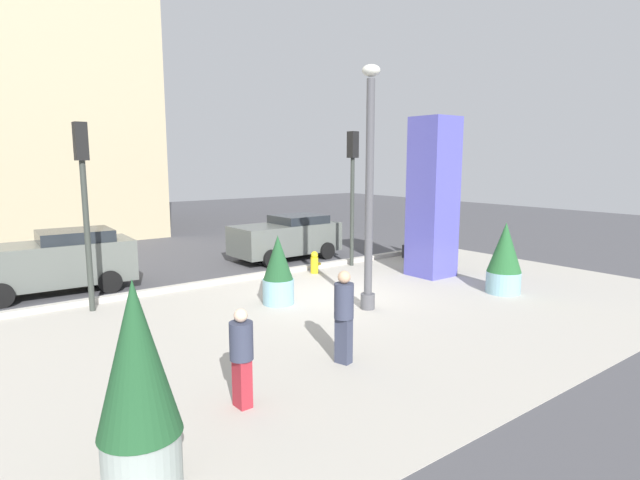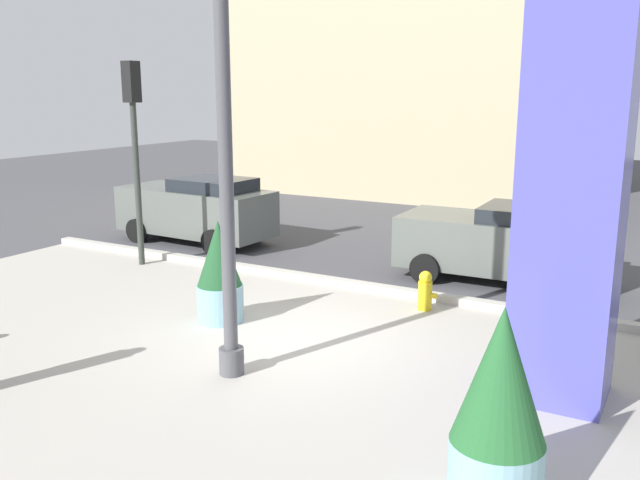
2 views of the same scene
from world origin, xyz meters
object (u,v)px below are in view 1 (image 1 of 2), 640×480
(traffic_light_far_side, at_px, (84,186))
(pedestrian_crossing, at_px, (242,354))
(potted_plant_by_pillar, at_px, (423,234))
(traffic_light_corner, at_px, (352,176))
(lamp_post, at_px, (369,194))
(potted_plant_near_right, at_px, (505,258))
(potted_plant_mid_plaza, at_px, (138,385))
(art_pillar_blue, at_px, (433,198))
(car_passing_lane, at_px, (287,237))
(car_curb_west, at_px, (54,262))
(fire_hydrant, at_px, (315,263))
(potted_plant_near_left, at_px, (278,271))
(pedestrian_by_curb, at_px, (344,312))

(traffic_light_far_side, distance_m, pedestrian_crossing, 7.12)
(potted_plant_by_pillar, height_order, traffic_light_corner, traffic_light_corner)
(lamp_post, relative_size, traffic_light_far_side, 1.29)
(potted_plant_near_right, height_order, traffic_light_far_side, traffic_light_far_side)
(potted_plant_mid_plaza, xyz_separation_m, traffic_light_far_side, (1.34, 7.79, 1.85))
(art_pillar_blue, height_order, car_passing_lane, art_pillar_blue)
(potted_plant_near_right, bearing_deg, traffic_light_corner, 99.49)
(traffic_light_far_side, xyz_separation_m, car_curb_west, (-0.35, 2.49, -2.20))
(fire_hydrant, distance_m, car_curb_west, 7.74)
(art_pillar_blue, relative_size, potted_plant_near_right, 2.51)
(potted_plant_near_right, relative_size, traffic_light_corner, 0.43)
(lamp_post, height_order, potted_plant_near_left, lamp_post)
(car_passing_lane, bearing_deg, lamp_post, -106.98)
(potted_plant_by_pillar, xyz_separation_m, potted_plant_near_right, (-2.14, -4.86, 0.07))
(art_pillar_blue, xyz_separation_m, traffic_light_corner, (-1.03, 2.75, 0.64))
(potted_plant_mid_plaza, bearing_deg, pedestrian_crossing, 29.39)
(traffic_light_corner, distance_m, pedestrian_by_curb, 9.16)
(lamp_post, relative_size, pedestrian_by_curb, 3.40)
(car_passing_lane, bearing_deg, potted_plant_by_pillar, -36.08)
(potted_plant_near_left, bearing_deg, traffic_light_far_side, 150.42)
(art_pillar_blue, bearing_deg, fire_hydrant, 138.23)
(traffic_light_corner, relative_size, car_curb_west, 1.08)
(traffic_light_far_side, distance_m, car_passing_lane, 8.42)
(fire_hydrant, xyz_separation_m, traffic_light_far_side, (-6.98, -0.05, 2.74))
(traffic_light_far_side, distance_m, traffic_light_corner, 8.79)
(potted_plant_mid_plaza, xyz_separation_m, car_curb_west, (0.99, 10.28, -0.35))
(potted_plant_mid_plaza, height_order, pedestrian_by_curb, potted_plant_mid_plaza)
(traffic_light_far_side, height_order, car_curb_west, traffic_light_far_side)
(potted_plant_by_pillar, relative_size, traffic_light_far_side, 0.46)
(potted_plant_mid_plaza, distance_m, car_passing_lane, 13.82)
(pedestrian_crossing, bearing_deg, potted_plant_mid_plaza, -150.61)
(car_passing_lane, bearing_deg, car_curb_west, -178.50)
(lamp_post, bearing_deg, car_passing_lane, 73.02)
(potted_plant_mid_plaza, bearing_deg, traffic_light_far_side, 80.27)
(potted_plant_mid_plaza, bearing_deg, car_passing_lane, 49.42)
(traffic_light_corner, height_order, pedestrian_crossing, traffic_light_corner)
(pedestrian_crossing, bearing_deg, traffic_light_corner, 40.29)
(traffic_light_corner, distance_m, car_curb_west, 9.68)
(lamp_post, distance_m, potted_plant_mid_plaza, 8.03)
(potted_plant_near_left, relative_size, car_curb_west, 0.42)
(art_pillar_blue, height_order, potted_plant_near_left, art_pillar_blue)
(potted_plant_by_pillar, xyz_separation_m, potted_plant_mid_plaza, (-13.18, -7.43, 0.32))
(art_pillar_blue, bearing_deg, traffic_light_corner, 110.55)
(art_pillar_blue, height_order, potted_plant_by_pillar, art_pillar_blue)
(pedestrian_crossing, bearing_deg, fire_hydrant, 46.47)
(potted_plant_by_pillar, distance_m, car_curb_west, 12.53)
(potted_plant_mid_plaza, height_order, car_curb_west, potted_plant_mid_plaza)
(potted_plant_mid_plaza, xyz_separation_m, car_passing_lane, (8.98, 10.49, -0.40))
(lamp_post, distance_m, traffic_light_far_side, 6.91)
(lamp_post, xyz_separation_m, pedestrian_crossing, (-5.05, -2.68, -2.05))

